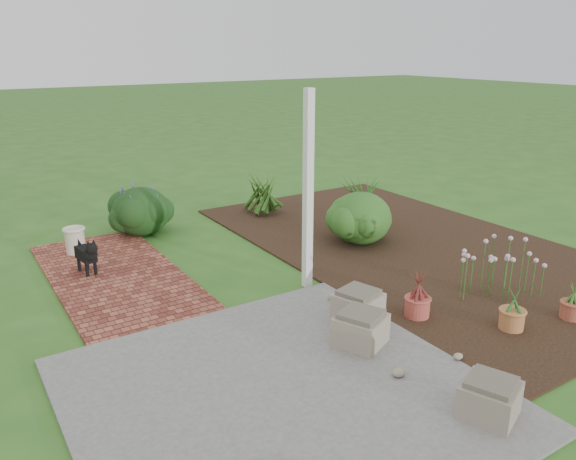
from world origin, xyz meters
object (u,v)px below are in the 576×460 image
stone_trough_near (489,400)px  black_dog (87,254)px  cream_ceramic_urn (75,241)px  evergreen_shrub (361,217)px

stone_trough_near → black_dog: bearing=112.4°
black_dog → cream_ceramic_urn: 0.93m
stone_trough_near → evergreen_shrub: (1.90, 3.98, 0.25)m
evergreen_shrub → stone_trough_near: bearing=-115.5°
stone_trough_near → evergreen_shrub: size_ratio=0.45×
stone_trough_near → cream_ceramic_urn: size_ratio=1.15×
cream_ceramic_urn → evergreen_shrub: 4.31m
cream_ceramic_urn → black_dog: bearing=-92.6°
black_dog → evergreen_shrub: evergreen_shrub is taller
stone_trough_near → cream_ceramic_urn: (-1.99, 5.83, 0.04)m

